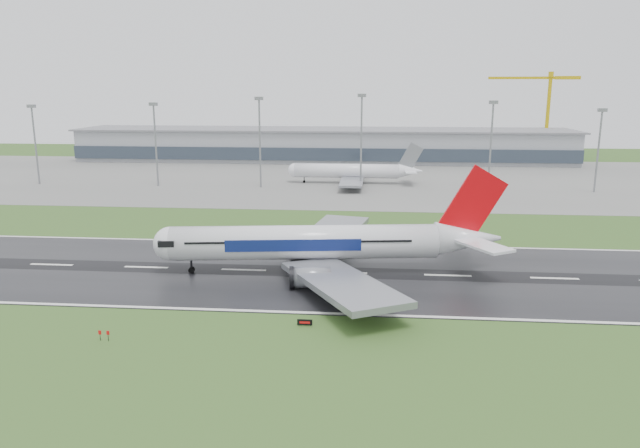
# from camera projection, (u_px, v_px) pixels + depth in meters

# --- Properties ---
(ground) EXTENTS (520.00, 520.00, 0.00)m
(ground) POSITION_uv_depth(u_px,v_px,m) (244.00, 270.00, 117.73)
(ground) COLOR #2D4F1D
(ground) RESTS_ON ground
(runway) EXTENTS (400.00, 45.00, 0.10)m
(runway) POSITION_uv_depth(u_px,v_px,m) (244.00, 270.00, 117.72)
(runway) COLOR black
(runway) RESTS_ON ground
(apron) EXTENTS (400.00, 130.00, 0.08)m
(apron) POSITION_uv_depth(u_px,v_px,m) (310.00, 178.00, 239.07)
(apron) COLOR slate
(apron) RESTS_ON ground
(terminal) EXTENTS (240.00, 36.00, 15.00)m
(terminal) POSITION_uv_depth(u_px,v_px,m) (323.00, 145.00, 295.65)
(terminal) COLOR gray
(terminal) RESTS_ON ground
(main_airliner) EXTENTS (75.75, 72.98, 20.02)m
(main_airliner) POSITION_uv_depth(u_px,v_px,m) (329.00, 222.00, 114.69)
(main_airliner) COLOR silver
(main_airliner) RESTS_ON runway
(parked_airliner) EXTENTS (52.01, 48.47, 15.16)m
(parked_airliner) POSITION_uv_depth(u_px,v_px,m) (352.00, 163.00, 223.54)
(parked_airliner) COLOR white
(parked_airliner) RESTS_ON apron
(tower_crane) EXTENTS (43.90, 7.01, 43.40)m
(tower_crane) POSITION_uv_depth(u_px,v_px,m) (548.00, 116.00, 297.24)
(tower_crane) COLOR #C3A109
(tower_crane) RESTS_ON ground
(runway_sign) EXTENTS (2.30, 0.78, 1.04)m
(runway_sign) POSITION_uv_depth(u_px,v_px,m) (305.00, 323.00, 90.06)
(runway_sign) COLOR black
(runway_sign) RESTS_ON ground
(floodmast_0) EXTENTS (0.64, 0.64, 28.33)m
(floodmast_0) POSITION_uv_depth(u_px,v_px,m) (36.00, 147.00, 220.40)
(floodmast_0) COLOR gray
(floodmast_0) RESTS_ON ground
(floodmast_1) EXTENTS (0.64, 0.64, 29.18)m
(floodmast_1) POSITION_uv_depth(u_px,v_px,m) (156.00, 146.00, 216.27)
(floodmast_1) COLOR gray
(floodmast_1) RESTS_ON ground
(floodmast_2) EXTENTS (0.64, 0.64, 31.24)m
(floodmast_2) POSITION_uv_depth(u_px,v_px,m) (260.00, 144.00, 212.67)
(floodmast_2) COLOR gray
(floodmast_2) RESTS_ON ground
(floodmast_3) EXTENTS (0.64, 0.64, 32.31)m
(floodmast_3) POSITION_uv_depth(u_px,v_px,m) (361.00, 144.00, 209.37)
(floodmast_3) COLOR gray
(floodmast_3) RESTS_ON ground
(floodmast_4) EXTENTS (0.64, 0.64, 30.07)m
(floodmast_4) POSITION_uv_depth(u_px,v_px,m) (491.00, 148.00, 205.69)
(floodmast_4) COLOR gray
(floodmast_4) RESTS_ON ground
(floodmast_5) EXTENTS (0.64, 0.64, 27.56)m
(floodmast_5) POSITION_uv_depth(u_px,v_px,m) (598.00, 153.00, 202.81)
(floodmast_5) COLOR gray
(floodmast_5) RESTS_ON ground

